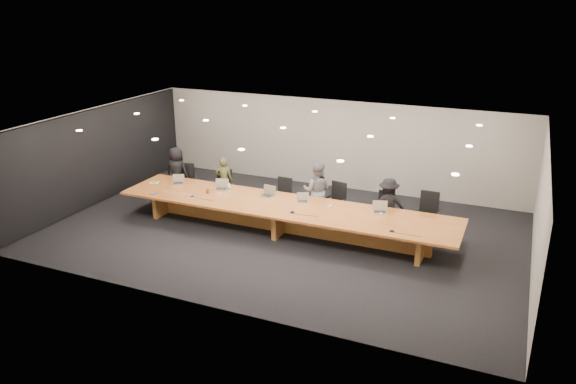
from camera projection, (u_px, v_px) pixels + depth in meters
name	position (u px, v px, depth m)	size (l,w,h in m)	color
ground	(283.00, 231.00, 14.69)	(12.00, 12.00, 0.00)	black
back_wall	(334.00, 144.00, 17.68)	(12.00, 0.02, 2.80)	beige
left_wall_panel	(98.00, 156.00, 16.44)	(0.08, 7.84, 2.74)	black
conference_table	(283.00, 213.00, 14.51)	(9.00, 1.80, 0.75)	#9B5222
chair_far_left	(185.00, 181.00, 16.98)	(0.54, 0.54, 1.05)	black
chair_left	(224.00, 187.00, 16.46)	(0.53, 0.53, 1.04)	black
chair_mid_left	(282.00, 196.00, 15.73)	(0.53, 0.53, 1.03)	black
chair_mid_right	(335.00, 201.00, 15.31)	(0.54, 0.54, 1.05)	black
chair_right	(386.00, 210.00, 14.70)	(0.52, 0.52, 1.03)	black
chair_far_right	(427.00, 214.00, 14.29)	(0.58, 0.58, 1.15)	black
person_a	(177.00, 172.00, 17.07)	(0.75, 0.49, 1.53)	black
person_b	(224.00, 180.00, 16.46)	(0.51, 0.34, 1.41)	#3E3F22
person_c	(317.00, 191.00, 15.29)	(0.78, 0.61, 1.61)	slate
person_d	(388.00, 205.00, 14.50)	(0.93, 0.53, 1.44)	black
laptop_a	(178.00, 179.00, 15.99)	(0.33, 0.24, 0.26)	tan
laptop_b	(221.00, 185.00, 15.50)	(0.36, 0.27, 0.29)	#BBAF8F
laptop_c	(267.00, 191.00, 15.00)	(0.36, 0.26, 0.28)	tan
laptop_d	(303.00, 198.00, 14.58)	(0.31, 0.22, 0.24)	#BAAA8E
laptop_e	(380.00, 207.00, 13.85)	(0.36, 0.26, 0.29)	beige
water_bottle	(229.00, 189.00, 15.23)	(0.08, 0.08, 0.25)	silver
amber_mug	(208.00, 191.00, 15.26)	(0.09, 0.09, 0.11)	brown
paper_cup_near	(330.00, 207.00, 14.16)	(0.08, 0.08, 0.09)	white
paper_cup_far	(381.00, 215.00, 13.69)	(0.07, 0.07, 0.08)	white
notepad	(154.00, 183.00, 16.10)	(0.23, 0.18, 0.01)	silver
lime_gadget	(154.00, 182.00, 16.08)	(0.15, 0.08, 0.02)	#5ABD32
av_box	(154.00, 194.00, 15.20)	(0.17, 0.13, 0.03)	#AEAFB3
mic_left	(192.00, 196.00, 15.02)	(0.11, 0.11, 0.03)	black
mic_center	(292.00, 212.00, 13.93)	(0.13, 0.13, 0.03)	black
mic_right	(392.00, 231.00, 12.81)	(0.13, 0.13, 0.03)	black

